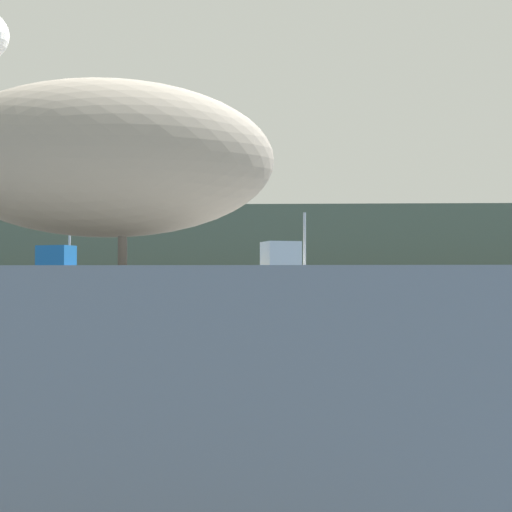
{
  "coord_description": "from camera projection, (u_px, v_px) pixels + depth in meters",
  "views": [
    {
      "loc": [
        0.19,
        -4.0,
        0.84
      ],
      "look_at": [
        -0.52,
        12.41,
        1.36
      ],
      "focal_mm": 64.36,
      "sensor_mm": 36.0,
      "label": 1
    }
  ],
  "objects": [
    {
      "name": "pier_dock",
      "position": [
        105.0,
        399.0,
        3.2
      ],
      "size": [
        2.64,
        2.44,
        0.88
      ],
      "primitive_type": "cube",
      "color": "gray",
      "rests_on": "ground"
    },
    {
      "name": "fishing_boat_blue",
      "position": [
        43.0,
        283.0,
        45.87
      ],
      "size": [
        5.77,
        3.26,
        5.83
      ],
      "rotation": [
        0.0,
        0.0,
        -0.32
      ],
      "color": "blue",
      "rests_on": "ground"
    },
    {
      "name": "ground_plane",
      "position": [
        252.0,
        479.0,
        3.97
      ],
      "size": [
        260.0,
        260.0,
        0.0
      ],
      "primitive_type": "plane",
      "color": "navy"
    },
    {
      "name": "fishing_boat_white",
      "position": [
        274.0,
        283.0,
        39.52
      ],
      "size": [
        5.35,
        3.17,
        4.01
      ],
      "rotation": [
        0.0,
        0.0,
        0.32
      ],
      "color": "white",
      "rests_on": "ground"
    },
    {
      "name": "hillside_backdrop",
      "position": [
        293.0,
        253.0,
        74.2
      ],
      "size": [
        140.0,
        14.11,
        6.81
      ],
      "primitive_type": "cube",
      "color": "#5B664C",
      "rests_on": "ground"
    },
    {
      "name": "pelican",
      "position": [
        103.0,
        156.0,
        3.23
      ],
      "size": [
        1.52,
        0.76,
        0.91
      ],
      "rotation": [
        0.0,
        0.0,
        -2.97
      ],
      "color": "gray",
      "rests_on": "pier_dock"
    }
  ]
}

